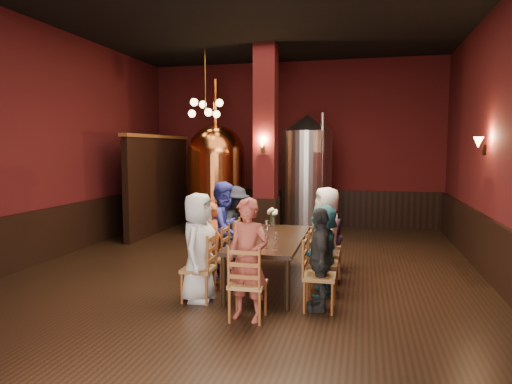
% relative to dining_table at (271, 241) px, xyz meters
% --- Properties ---
extents(room, '(10.00, 10.02, 4.50)m').
position_rel_dining_table_xyz_m(room, '(-0.52, 0.64, 1.56)').
color(room, black).
rests_on(room, ground).
extents(wainscot_right, '(0.08, 9.90, 1.00)m').
position_rel_dining_table_xyz_m(wainscot_right, '(3.44, 0.64, -0.19)').
color(wainscot_right, black).
rests_on(wainscot_right, ground).
extents(wainscot_back, '(7.90, 0.08, 1.00)m').
position_rel_dining_table_xyz_m(wainscot_back, '(-0.52, 5.60, -0.19)').
color(wainscot_back, black).
rests_on(wainscot_back, ground).
extents(wainscot_left, '(0.08, 9.90, 1.00)m').
position_rel_dining_table_xyz_m(wainscot_left, '(-4.48, 0.64, -0.19)').
color(wainscot_left, black).
rests_on(wainscot_left, ground).
extents(column, '(0.58, 0.58, 4.50)m').
position_rel_dining_table_xyz_m(column, '(-0.82, 3.44, 1.56)').
color(column, '#460F0F').
rests_on(column, ground).
extents(partition, '(0.22, 3.50, 2.40)m').
position_rel_dining_table_xyz_m(partition, '(-3.72, 3.84, 0.51)').
color(partition, black).
rests_on(partition, ground).
extents(pendant_cluster, '(0.90, 0.90, 1.70)m').
position_rel_dining_table_xyz_m(pendant_cluster, '(-2.32, 3.54, 2.41)').
color(pendant_cluster, '#A57226').
rests_on(pendant_cluster, room).
extents(sconce_wall, '(0.20, 0.20, 0.36)m').
position_rel_dining_table_xyz_m(sconce_wall, '(3.38, 1.44, 1.51)').
color(sconce_wall, black).
rests_on(sconce_wall, room).
extents(sconce_column, '(0.20, 0.20, 0.36)m').
position_rel_dining_table_xyz_m(sconce_column, '(-0.82, 3.14, 1.51)').
color(sconce_column, black).
rests_on(sconce_column, column).
extents(dining_table, '(1.03, 2.41, 0.75)m').
position_rel_dining_table_xyz_m(dining_table, '(0.00, 0.00, 0.00)').
color(dining_table, black).
rests_on(dining_table, ground).
extents(chair_0, '(0.47, 0.47, 0.92)m').
position_rel_dining_table_xyz_m(chair_0, '(-0.84, -1.01, -0.23)').
color(chair_0, brown).
rests_on(chair_0, ground).
extents(person_0, '(0.50, 0.76, 1.53)m').
position_rel_dining_table_xyz_m(person_0, '(-0.84, -1.01, 0.08)').
color(person_0, silver).
rests_on(person_0, ground).
extents(chair_1, '(0.47, 0.47, 0.92)m').
position_rel_dining_table_xyz_m(chair_1, '(-0.85, -0.34, -0.23)').
color(chair_1, brown).
rests_on(chair_1, ground).
extents(person_1, '(0.43, 0.55, 1.32)m').
position_rel_dining_table_xyz_m(person_1, '(-0.85, -0.34, -0.03)').
color(person_1, '#983F1A').
rests_on(person_1, ground).
extents(chair_2, '(0.47, 0.47, 0.92)m').
position_rel_dining_table_xyz_m(chair_2, '(-0.85, 0.32, -0.23)').
color(chair_2, brown).
rests_on(chair_2, ground).
extents(person_2, '(0.54, 0.84, 1.59)m').
position_rel_dining_table_xyz_m(person_2, '(-0.85, 0.32, 0.11)').
color(person_2, '#2B3192').
rests_on(person_2, ground).
extents(chair_3, '(0.47, 0.47, 0.92)m').
position_rel_dining_table_xyz_m(chair_3, '(-0.86, 0.99, -0.23)').
color(chair_3, brown).
rests_on(chair_3, ground).
extents(person_3, '(0.55, 0.95, 1.46)m').
position_rel_dining_table_xyz_m(person_3, '(-0.86, 0.99, 0.04)').
color(person_3, black).
rests_on(person_3, ground).
extents(chair_4, '(0.47, 0.47, 0.92)m').
position_rel_dining_table_xyz_m(chair_4, '(0.86, -0.99, -0.23)').
color(chair_4, brown).
rests_on(chair_4, ground).
extents(person_4, '(0.45, 0.85, 1.38)m').
position_rel_dining_table_xyz_m(person_4, '(0.86, -0.99, 0.00)').
color(person_4, black).
rests_on(person_4, ground).
extents(chair_5, '(0.47, 0.47, 0.92)m').
position_rel_dining_table_xyz_m(chair_5, '(0.85, -0.32, -0.23)').
color(chair_5, brown).
rests_on(chair_5, ground).
extents(person_5, '(0.41, 1.24, 1.33)m').
position_rel_dining_table_xyz_m(person_5, '(0.85, -0.32, -0.02)').
color(person_5, '#2C6F84').
rests_on(person_5, ground).
extents(chair_6, '(0.47, 0.47, 0.92)m').
position_rel_dining_table_xyz_m(chair_6, '(0.85, 0.34, -0.23)').
color(chair_6, brown).
rests_on(chair_6, ground).
extents(person_6, '(0.72, 0.87, 1.53)m').
position_rel_dining_table_xyz_m(person_6, '(0.85, 0.34, 0.08)').
color(person_6, silver).
rests_on(person_6, ground).
extents(chair_7, '(0.47, 0.47, 0.92)m').
position_rel_dining_table_xyz_m(chair_7, '(0.84, 1.01, -0.23)').
color(chair_7, brown).
rests_on(chair_7, ground).
extents(person_7, '(0.37, 0.64, 1.26)m').
position_rel_dining_table_xyz_m(person_7, '(0.84, 1.01, -0.06)').
color(person_7, '#251D3A').
rests_on(person_7, ground).
extents(chair_8, '(0.47, 0.47, 0.92)m').
position_rel_dining_table_xyz_m(chair_8, '(0.02, -1.55, -0.23)').
color(chair_8, brown).
rests_on(chair_8, ground).
extents(person_8, '(0.63, 0.49, 1.54)m').
position_rel_dining_table_xyz_m(person_8, '(0.02, -1.55, 0.08)').
color(person_8, brown).
rests_on(person_8, ground).
extents(copper_kettle, '(1.75, 1.75, 3.86)m').
position_rel_dining_table_xyz_m(copper_kettle, '(-2.24, 4.07, 0.72)').
color(copper_kettle, black).
rests_on(copper_kettle, ground).
extents(steel_vessel, '(1.54, 1.54, 2.98)m').
position_rel_dining_table_xyz_m(steel_vessel, '(0.03, 4.40, 0.80)').
color(steel_vessel, '#B2B2B7').
rests_on(steel_vessel, ground).
extents(rose_vase, '(0.20, 0.20, 0.34)m').
position_rel_dining_table_xyz_m(rose_vase, '(-0.17, 1.00, 0.28)').
color(rose_vase, white).
rests_on(rose_vase, dining_table).
extents(wine_glass_0, '(0.07, 0.07, 0.17)m').
position_rel_dining_table_xyz_m(wine_glass_0, '(-0.07, -0.25, 0.15)').
color(wine_glass_0, white).
rests_on(wine_glass_0, dining_table).
extents(wine_glass_1, '(0.07, 0.07, 0.17)m').
position_rel_dining_table_xyz_m(wine_glass_1, '(0.16, -0.46, 0.15)').
color(wine_glass_1, white).
rests_on(wine_glass_1, dining_table).
extents(wine_glass_2, '(0.07, 0.07, 0.17)m').
position_rel_dining_table_xyz_m(wine_glass_2, '(0.24, -0.89, 0.15)').
color(wine_glass_2, white).
rests_on(wine_glass_2, dining_table).
extents(wine_glass_3, '(0.07, 0.07, 0.17)m').
position_rel_dining_table_xyz_m(wine_glass_3, '(-0.23, -0.88, 0.15)').
color(wine_glass_3, white).
rests_on(wine_glass_3, dining_table).
extents(wine_glass_4, '(0.07, 0.07, 0.17)m').
position_rel_dining_table_xyz_m(wine_glass_4, '(-0.20, 0.60, 0.15)').
color(wine_glass_4, white).
rests_on(wine_glass_4, dining_table).
extents(wine_glass_5, '(0.07, 0.07, 0.17)m').
position_rel_dining_table_xyz_m(wine_glass_5, '(-0.35, 0.06, 0.15)').
color(wine_glass_5, white).
rests_on(wine_glass_5, dining_table).
extents(wine_glass_6, '(0.07, 0.07, 0.17)m').
position_rel_dining_table_xyz_m(wine_glass_6, '(-0.07, 0.07, 0.15)').
color(wine_glass_6, white).
rests_on(wine_glass_6, dining_table).
extents(wine_glass_7, '(0.07, 0.07, 0.17)m').
position_rel_dining_table_xyz_m(wine_glass_7, '(0.10, -0.82, 0.15)').
color(wine_glass_7, white).
rests_on(wine_glass_7, dining_table).
extents(wine_glass_8, '(0.07, 0.07, 0.17)m').
position_rel_dining_table_xyz_m(wine_glass_8, '(-0.11, 0.01, 0.15)').
color(wine_glass_8, white).
rests_on(wine_glass_8, dining_table).
extents(wine_glass_9, '(0.07, 0.07, 0.17)m').
position_rel_dining_table_xyz_m(wine_glass_9, '(-0.14, -0.06, 0.15)').
color(wine_glass_9, white).
rests_on(wine_glass_9, dining_table).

